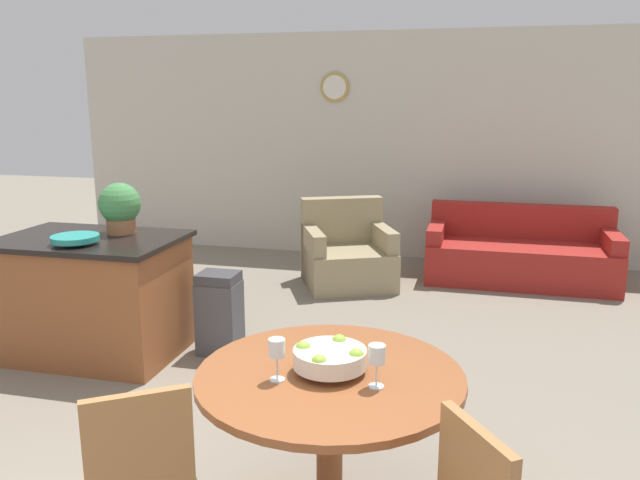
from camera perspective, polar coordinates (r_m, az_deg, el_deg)
The scene contains 12 objects.
wall_back at distance 7.66m, azimuth 6.01°, elevation 8.47°, with size 8.00×0.09×2.70m.
dining_table at distance 2.82m, azimuth 0.89°, elevation -15.27°, with size 1.16×1.16×0.78m.
dining_chair_near_left at distance 2.66m, azimuth -16.13°, elevation -20.01°, with size 0.58×0.58×0.91m.
fruit_bowl at distance 2.71m, azimuth 0.90°, elevation -10.69°, with size 0.32×0.32×0.13m.
wine_glass_left at distance 2.62m, azimuth -3.97°, elevation -10.01°, with size 0.07×0.07×0.18m.
wine_glass_right at distance 2.57m, azimuth 5.23°, elevation -10.54°, with size 0.07×0.07×0.18m.
kitchen_island at distance 5.06m, azimuth -20.04°, elevation -4.83°, with size 1.33×0.90×0.92m.
teal_bowl at distance 4.73m, azimuth -21.48°, elevation 0.13°, with size 0.33×0.33×0.06m.
potted_plant at distance 4.98m, azimuth -17.83°, elevation 2.92°, with size 0.31×0.31×0.39m.
trash_bin at distance 4.87m, azimuth -9.17°, elevation -6.64°, with size 0.31×0.26×0.64m.
couch at distance 7.02m, azimuth 17.80°, elevation -1.37°, with size 1.95×0.89×0.79m.
armchair at distance 6.56m, azimuth 2.50°, elevation -1.55°, with size 1.14×1.12×0.89m.
Camera 1 is at (1.03, -1.59, 1.93)m, focal length 35.00 mm.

